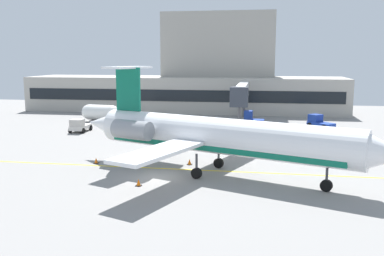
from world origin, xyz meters
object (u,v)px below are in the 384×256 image
Objects in this scene: regional_jet at (215,136)px; pushback_tractor at (79,126)px; fuel_tank at (101,113)px; baggage_tug at (319,122)px; belt_loader at (252,119)px.

regional_jet is 8.13× the size of pushback_tractor.
regional_jet reaches higher than fuel_tank.
pushback_tractor is (-32.39, -9.19, -0.02)m from baggage_tug.
belt_loader is at bearing 85.19° from regional_jet.
baggage_tug is (11.95, 27.17, -2.49)m from regional_jet.
belt_loader is (-9.60, 0.79, 0.09)m from baggage_tug.
regional_jet is 27.33m from pushback_tractor.
fuel_tank reaches higher than belt_loader.
belt_loader is at bearing 23.65° from pushback_tractor.
belt_loader reaches higher than pushback_tractor.
pushback_tractor is 9.01m from fuel_tank.
regional_jet reaches higher than belt_loader.
baggage_tug is 9.63m from belt_loader.
baggage_tug is at bearing 15.85° from pushback_tractor.
regional_jet is 29.79m from baggage_tug.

